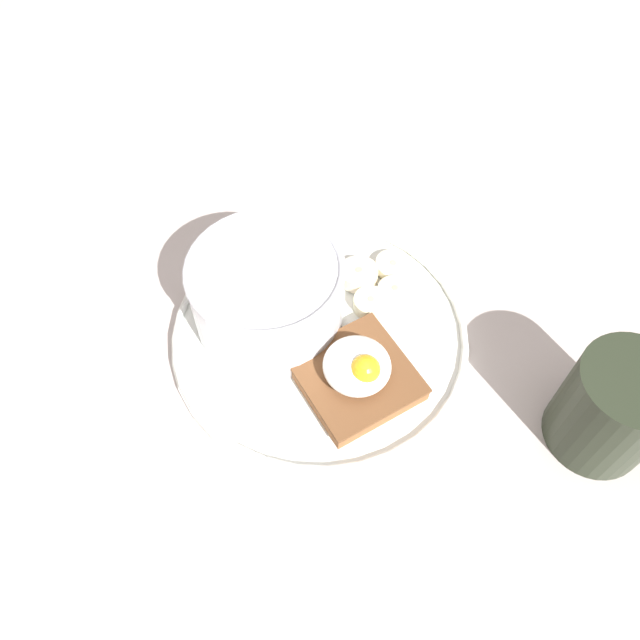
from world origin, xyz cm
name	(u,v)px	position (x,y,z in cm)	size (l,w,h in cm)	color
ground_plane	(320,345)	(0.00, 0.00, 1.00)	(120.00, 120.00, 2.00)	beige
plate	(320,334)	(0.00, 0.00, 2.80)	(25.67, 25.67, 1.60)	white
oatmeal_bowl	(267,293)	(-1.81, -4.29, 6.65)	(12.94, 12.94, 7.26)	white
toast_slice	(356,377)	(5.03, 2.65, 3.90)	(11.73, 11.73, 1.62)	brown
poached_egg	(358,366)	(5.15, 2.74, 5.90)	(5.49, 5.43, 3.14)	white
banana_slice_front	(393,266)	(-6.76, 7.09, 3.47)	(3.59, 3.63, 1.05)	#F0E6BB
banana_slice_left	(394,292)	(-3.61, 6.85, 3.64)	(3.59, 3.64, 1.36)	beige
banana_slice_back	(358,274)	(-5.69, 3.80, 3.73)	(4.50, 4.43, 1.63)	#F9E3C1
banana_slice_right	(370,303)	(-2.48, 4.59, 3.65)	(3.19, 3.18, 1.35)	beige
coffee_mug	(616,408)	(10.13, 21.39, 6.62)	(7.78, 11.09, 8.99)	#272F20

